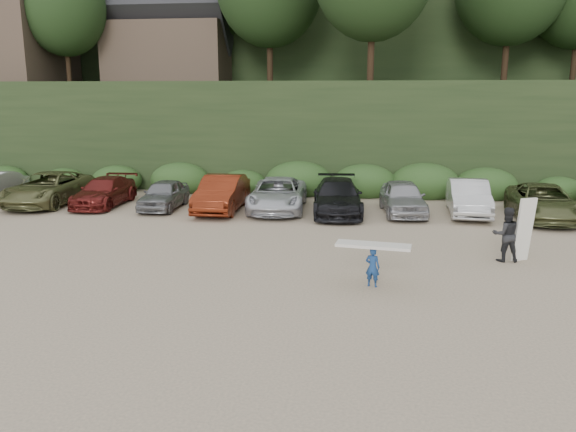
# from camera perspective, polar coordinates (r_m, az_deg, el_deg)

# --- Properties ---
(ground) EXTENTS (120.00, 120.00, 0.00)m
(ground) POSITION_cam_1_polar(r_m,az_deg,el_deg) (16.16, 3.25, -6.88)
(ground) COLOR tan
(ground) RESTS_ON ground
(hillside_backdrop) EXTENTS (90.00, 41.50, 28.00)m
(hillside_backdrop) POSITION_cam_1_polar(r_m,az_deg,el_deg) (51.53, 5.92, 18.80)
(hillside_backdrop) COLOR black
(hillside_backdrop) RESTS_ON ground
(parked_cars) EXTENTS (37.20, 6.13, 1.63)m
(parked_cars) POSITION_cam_1_polar(r_m,az_deg,el_deg) (25.82, 0.02, 2.13)
(parked_cars) COLOR silver
(parked_cars) RESTS_ON ground
(child_surfer) EXTENTS (2.13, 0.88, 1.24)m
(child_surfer) POSITION_cam_1_polar(r_m,az_deg,el_deg) (15.84, 8.62, -4.20)
(child_surfer) COLOR navy
(child_surfer) RESTS_ON ground
(adult_surfer) EXTENTS (1.35, 0.74, 2.10)m
(adult_surfer) POSITION_cam_1_polar(r_m,az_deg,el_deg) (19.36, 21.41, -1.71)
(adult_surfer) COLOR black
(adult_surfer) RESTS_ON ground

